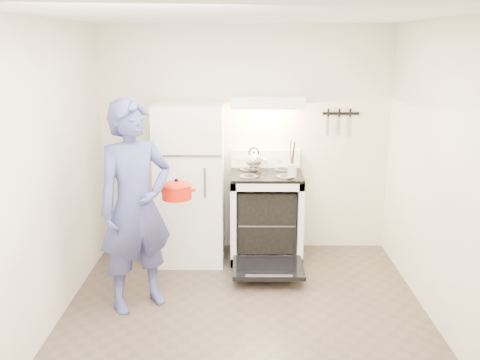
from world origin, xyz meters
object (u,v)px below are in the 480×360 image
stove_body (266,217)px  person (136,206)px  dutch_oven (177,192)px  refrigerator (191,183)px  tea_kettle (254,159)px

stove_body → person: bearing=-136.2°
dutch_oven → refrigerator: bearing=86.6°
stove_body → dutch_oven: 1.30m
refrigerator → dutch_oven: 0.82m
tea_kettle → person: (-1.05, -1.23, -0.15)m
tea_kettle → dutch_oven: 1.18m
stove_body → tea_kettle: 0.64m
stove_body → dutch_oven: size_ratio=2.67×
stove_body → person: person is taller
refrigerator → dutch_oven: (-0.05, -0.81, 0.13)m
stove_body → tea_kettle: (-0.13, 0.10, 0.62)m
stove_body → person: 1.70m
tea_kettle → person: bearing=-130.4°
person → dutch_oven: person is taller
refrigerator → stove_body: refrigerator is taller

